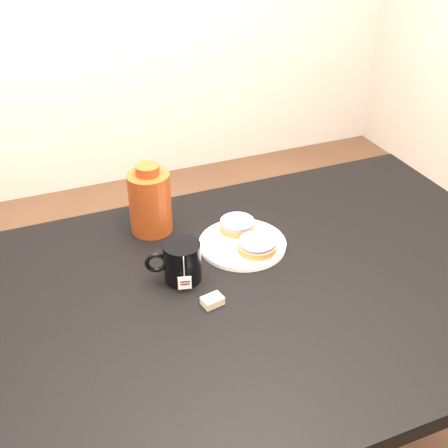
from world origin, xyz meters
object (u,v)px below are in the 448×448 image
(plate, at_px, (242,243))
(bagel_package, at_px, (150,201))
(table, at_px, (254,312))
(mug, at_px, (181,262))
(bagel_back, at_px, (237,225))
(teabag_pouch, at_px, (212,301))
(bagel_front, at_px, (257,246))

(plate, distance_m, bagel_package, 0.26)
(table, height_order, mug, mug)
(bagel_back, distance_m, teabag_pouch, 0.28)
(mug, bearing_deg, bagel_package, 105.22)
(bagel_back, xyz_separation_m, bagel_package, (-0.20, 0.10, 0.06))
(teabag_pouch, bearing_deg, plate, 49.75)
(table, xyz_separation_m, mug, (-0.15, 0.08, 0.13))
(plate, xyz_separation_m, bagel_front, (0.02, -0.04, 0.02))
(mug, bearing_deg, plate, 33.90)
(plate, height_order, bagel_back, bagel_back)
(bagel_front, distance_m, mug, 0.20)
(bagel_front, xyz_separation_m, bagel_package, (-0.21, 0.20, 0.06))
(table, bearing_deg, bagel_back, 77.88)
(teabag_pouch, relative_size, bagel_package, 0.24)
(table, bearing_deg, bagel_front, 63.75)
(plate, distance_m, bagel_front, 0.05)
(table, xyz_separation_m, bagel_package, (-0.15, 0.31, 0.17))
(plate, xyz_separation_m, mug, (-0.18, -0.07, 0.04))
(bagel_back, distance_m, bagel_front, 0.10)
(table, relative_size, teabag_pouch, 31.11)
(plate, bearing_deg, teabag_pouch, -130.25)
(table, distance_m, bagel_front, 0.16)
(mug, bearing_deg, bagel_back, 46.67)
(mug, bearing_deg, bagel_front, 20.12)
(teabag_pouch, bearing_deg, bagel_front, 38.14)
(table, distance_m, bagel_back, 0.24)
(bagel_package, bearing_deg, plate, -40.34)
(plate, height_order, bagel_front, bagel_front)
(mug, height_order, teabag_pouch, mug)
(table, height_order, plate, plate)
(table, relative_size, plate, 6.45)
(plate, height_order, mug, mug)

